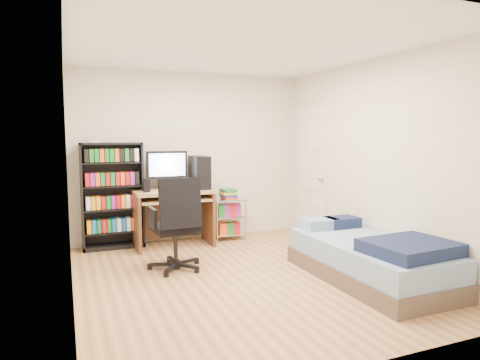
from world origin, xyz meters
name	(u,v)px	position (x,y,z in m)	size (l,w,h in m)	color
room	(242,165)	(0.00, 0.00, 1.25)	(3.58, 4.08, 2.58)	tan
media_shelf	(113,194)	(-1.18, 1.84, 0.76)	(0.83, 0.28, 1.53)	black
computer_desk	(180,195)	(-0.27, 1.67, 0.73)	(1.07, 0.62, 1.35)	tan
office_chair	(177,241)	(-0.60, 0.54, 0.35)	(0.67, 0.67, 1.10)	black
wire_cart	(229,207)	(0.49, 1.71, 0.50)	(0.49, 0.37, 0.76)	silver
bed	(371,259)	(1.25, -0.61, 0.24)	(0.96, 1.92, 0.55)	brown
door	(312,173)	(1.72, 1.35, 1.00)	(0.12, 0.80, 2.00)	silver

